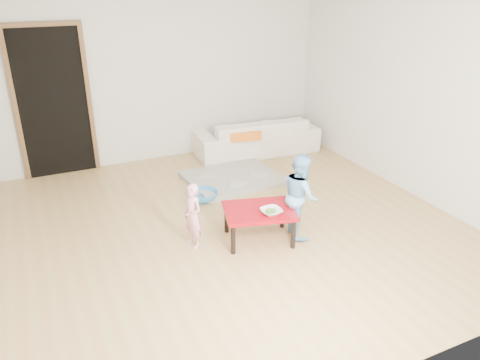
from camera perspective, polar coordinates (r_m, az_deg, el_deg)
floor at (r=5.45m, az=-0.89°, el=-5.49°), size 5.00×5.00×0.01m
back_wall at (r=7.24m, az=-9.28°, el=12.61°), size 5.00×0.02×2.60m
right_wall at (r=6.36m, az=20.39°, el=9.91°), size 0.02×5.00×2.60m
doorway at (r=7.03m, az=-21.80°, el=8.60°), size 1.02×0.08×2.11m
sofa at (r=7.57m, az=1.95°, el=5.44°), size 2.01×0.90×0.57m
cushion at (r=7.18m, az=0.36°, el=5.73°), size 0.54×0.50×0.13m
red_table at (r=5.08m, az=2.33°, el=-5.45°), size 0.86×0.73×0.37m
bowl at (r=4.90m, az=3.84°, el=-3.86°), size 0.22×0.22×0.05m
broccoli at (r=4.90m, az=3.84°, el=-3.85°), size 0.12×0.12×0.06m
child_pink at (r=4.92m, az=-5.79°, el=-4.37°), size 0.23×0.30×0.71m
child_blue at (r=5.11m, az=7.39°, el=-1.85°), size 0.46×0.54×0.94m
basin at (r=6.02m, az=-4.56°, el=-1.96°), size 0.39×0.39×0.12m
blanket at (r=6.60m, az=-0.86°, el=0.23°), size 1.31×1.12×0.06m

